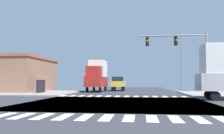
{
  "coord_description": "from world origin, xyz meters",
  "views": [
    {
      "loc": [
        1.79,
        -17.64,
        1.63
      ],
      "look_at": [
        -0.89,
        3.65,
        2.94
      ],
      "focal_mm": 37.12,
      "sensor_mm": 36.0,
      "label": 1
    }
  ],
  "objects_px": {
    "bank_building": "(6,75)",
    "traffic_signal_mast": "(180,48)",
    "street_lamp": "(180,58)",
    "pickup_nearside_1": "(118,83)",
    "box_truck_outer_3": "(97,75)"
  },
  "relations": [
    {
      "from": "street_lamp",
      "to": "box_truck_outer_3",
      "type": "distance_m",
      "value": 13.39
    },
    {
      "from": "box_truck_outer_3",
      "to": "bank_building",
      "type": "bearing_deg",
      "value": 9.08
    },
    {
      "from": "street_lamp",
      "to": "bank_building",
      "type": "xyz_separation_m",
      "value": [
        -26.73,
        -4.16,
        -2.68
      ]
    },
    {
      "from": "bank_building",
      "to": "traffic_signal_mast",
      "type": "bearing_deg",
      "value": -18.53
    },
    {
      "from": "traffic_signal_mast",
      "to": "pickup_nearside_1",
      "type": "relative_size",
      "value": 1.39
    },
    {
      "from": "street_lamp",
      "to": "box_truck_outer_3",
      "type": "height_order",
      "value": "street_lamp"
    },
    {
      "from": "traffic_signal_mast",
      "to": "bank_building",
      "type": "relative_size",
      "value": 0.51
    },
    {
      "from": "street_lamp",
      "to": "pickup_nearside_1",
      "type": "distance_m",
      "value": 10.81
    },
    {
      "from": "bank_building",
      "to": "box_truck_outer_3",
      "type": "relative_size",
      "value": 1.94
    },
    {
      "from": "pickup_nearside_1",
      "to": "box_truck_outer_3",
      "type": "relative_size",
      "value": 0.71
    },
    {
      "from": "bank_building",
      "to": "box_truck_outer_3",
      "type": "distance_m",
      "value": 13.95
    },
    {
      "from": "street_lamp",
      "to": "pickup_nearside_1",
      "type": "xyz_separation_m",
      "value": [
        -9.96,
        1.21,
        -4.03
      ]
    },
    {
      "from": "pickup_nearside_1",
      "to": "street_lamp",
      "type": "bearing_deg",
      "value": 173.1
    },
    {
      "from": "bank_building",
      "to": "pickup_nearside_1",
      "type": "xyz_separation_m",
      "value": [
        16.78,
        5.37,
        -1.34
      ]
    },
    {
      "from": "street_lamp",
      "to": "traffic_signal_mast",
      "type": "bearing_deg",
      "value": -99.21
    }
  ]
}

